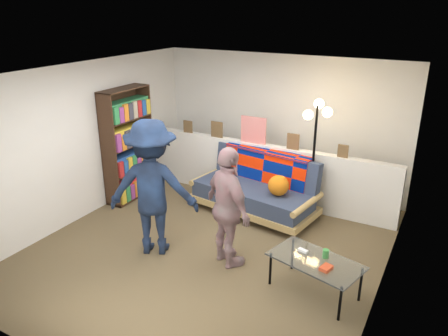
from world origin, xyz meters
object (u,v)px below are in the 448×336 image
at_px(bookshelf, 128,148).
at_px(person_right, 228,208).
at_px(person_left, 153,188).
at_px(futon_sofa, 257,189).
at_px(floor_lamp, 316,136).
at_px(coffee_table, 316,262).

relative_size(bookshelf, person_right, 1.20).
bearing_deg(person_right, person_left, 42.22).
height_order(futon_sofa, floor_lamp, floor_lamp).
relative_size(bookshelf, coffee_table, 1.66).
relative_size(bookshelf, person_left, 1.03).
distance_m(futon_sofa, coffee_table, 2.19).
xyz_separation_m(bookshelf, person_right, (2.49, -1.04, -0.09)).
xyz_separation_m(bookshelf, coffee_table, (3.67, -1.10, -0.49)).
distance_m(floor_lamp, person_right, 2.00).
bearing_deg(bookshelf, floor_lamp, 15.40).
distance_m(futon_sofa, person_right, 1.63).
bearing_deg(person_right, coffee_table, -150.53).
bearing_deg(person_left, person_right, 165.42).
distance_m(bookshelf, floor_lamp, 3.13).
distance_m(bookshelf, person_left, 1.90).
relative_size(person_left, person_right, 1.16).
bearing_deg(person_right, floor_lamp, -72.76).
bearing_deg(person_right, bookshelf, 9.66).
relative_size(coffee_table, person_right, 0.72).
relative_size(coffee_table, person_left, 0.62).
xyz_separation_m(futon_sofa, person_right, (0.30, -1.55, 0.40)).
distance_m(floor_lamp, person_left, 2.58).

